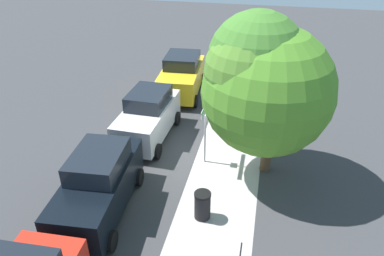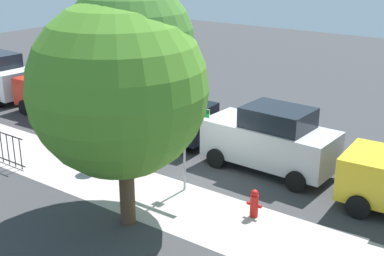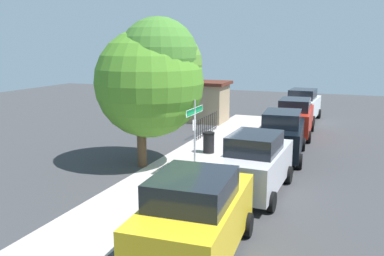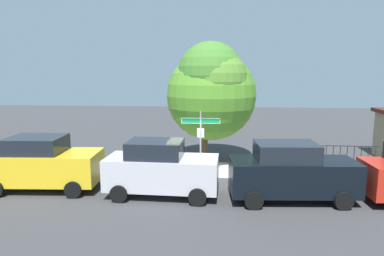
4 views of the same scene
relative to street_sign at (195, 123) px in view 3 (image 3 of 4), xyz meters
name	(u,v)px [view 3 (image 3 of 4)]	position (x,y,z in m)	size (l,w,h in m)	color
ground_plane	(203,174)	(-0.08, -0.40, -2.02)	(60.00, 60.00, 0.00)	#38383A
sidewalk_strip	(191,158)	(1.92, 0.90, -2.02)	(24.00, 2.60, 0.00)	#AFA5A1
street_sign	(195,123)	(0.00, 0.00, 0.00)	(1.72, 0.07, 2.91)	#9EA0A5
shade_tree	(153,73)	(0.41, 1.96, 1.83)	(4.48, 4.48, 6.10)	brown
car_yellow	(196,216)	(-6.13, -2.41, -0.96)	(4.43, 2.35, 2.14)	gold
car_silver	(256,164)	(-1.33, -2.74, -0.97)	(4.24, 2.06, 2.12)	silver
car_black	(282,135)	(3.47, -2.83, -0.96)	(4.61, 2.21, 2.15)	black
car_red	(295,117)	(8.27, -2.74, -0.98)	(4.57, 2.13, 2.11)	red
car_white	(303,105)	(13.07, -2.61, -0.96)	(4.43, 2.16, 2.15)	white
iron_fence	(207,125)	(6.76, 1.90, -1.47)	(3.66, 0.04, 1.07)	black
utility_shed	(205,101)	(10.59, 3.40, -0.66)	(2.59, 3.09, 2.66)	#998466
fire_hydrant	(163,182)	(-2.44, 0.20, -1.64)	(0.42, 0.22, 0.78)	red
trash_bin	(209,142)	(3.10, 0.50, -1.53)	(0.55, 0.55, 0.98)	black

